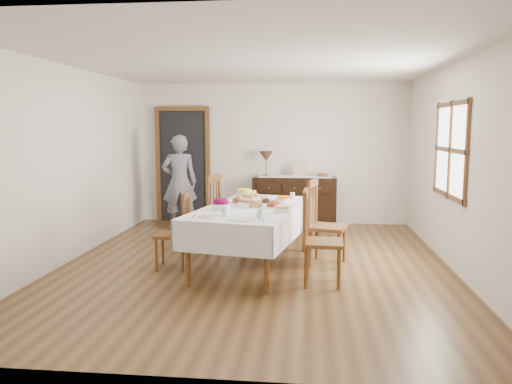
# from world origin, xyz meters

# --- Properties ---
(ground) EXTENTS (6.00, 6.00, 0.00)m
(ground) POSITION_xyz_m (0.00, 0.00, 0.00)
(ground) COLOR brown
(room_shell) EXTENTS (5.02, 6.02, 2.65)m
(room_shell) POSITION_xyz_m (-0.15, 0.42, 1.64)
(room_shell) COLOR silver
(room_shell) RESTS_ON ground
(dining_table) EXTENTS (1.58, 2.47, 0.79)m
(dining_table) POSITION_xyz_m (-0.02, -0.10, 0.69)
(dining_table) COLOR white
(dining_table) RESTS_ON ground
(chair_left_near) EXTENTS (0.43, 0.43, 0.98)m
(chair_left_near) POSITION_xyz_m (-0.98, -0.27, 0.49)
(chair_left_near) COLOR brown
(chair_left_near) RESTS_ON ground
(chair_left_far) EXTENTS (0.56, 0.56, 1.12)m
(chair_left_far) POSITION_xyz_m (-0.79, 0.57, 0.57)
(chair_left_far) COLOR brown
(chair_left_far) RESTS_ON ground
(chair_right_near) EXTENTS (0.48, 0.48, 1.09)m
(chair_right_near) POSITION_xyz_m (0.80, -0.72, 0.55)
(chair_right_near) COLOR brown
(chair_right_near) RESTS_ON ground
(chair_right_far) EXTENTS (0.56, 0.56, 1.11)m
(chair_right_far) POSITION_xyz_m (0.88, 0.15, 0.56)
(chair_right_far) COLOR brown
(chair_right_far) RESTS_ON ground
(sideboard) EXTENTS (1.50, 0.54, 0.90)m
(sideboard) POSITION_xyz_m (0.43, 2.72, 0.45)
(sideboard) COLOR black
(sideboard) RESTS_ON ground
(person) EXTENTS (0.62, 0.48, 1.77)m
(person) POSITION_xyz_m (-1.57, 2.18, 0.89)
(person) COLOR slate
(person) RESTS_ON ground
(bread_basket) EXTENTS (0.30, 0.30, 0.17)m
(bread_basket) POSITION_xyz_m (-0.06, -0.07, 0.86)
(bread_basket) COLOR olive
(bread_basket) RESTS_ON dining_table
(egg_basket) EXTENTS (0.23, 0.23, 0.10)m
(egg_basket) POSITION_xyz_m (0.05, 0.30, 0.82)
(egg_basket) COLOR black
(egg_basket) RESTS_ON dining_table
(ham_platter_a) EXTENTS (0.29, 0.29, 0.11)m
(ham_platter_a) POSITION_xyz_m (-0.23, 0.15, 0.82)
(ham_platter_a) COLOR white
(ham_platter_a) RESTS_ON dining_table
(ham_platter_b) EXTENTS (0.33, 0.33, 0.11)m
(ham_platter_b) POSITION_xyz_m (0.25, -0.13, 0.81)
(ham_platter_b) COLOR white
(ham_platter_b) RESTS_ON dining_table
(beet_bowl) EXTENTS (0.23, 0.23, 0.15)m
(beet_bowl) POSITION_xyz_m (-0.38, -0.36, 0.85)
(beet_bowl) COLOR white
(beet_bowl) RESTS_ON dining_table
(carrot_bowl) EXTENTS (0.22, 0.22, 0.08)m
(carrot_bowl) POSITION_xyz_m (0.35, 0.32, 0.82)
(carrot_bowl) COLOR white
(carrot_bowl) RESTS_ON dining_table
(pineapple_bowl) EXTENTS (0.23, 0.23, 0.14)m
(pineapple_bowl) POSITION_xyz_m (-0.22, 0.63, 0.85)
(pineapple_bowl) COLOR #CCBE86
(pineapple_bowl) RESTS_ON dining_table
(casserole_dish) EXTENTS (0.23, 0.23, 0.08)m
(casserole_dish) POSITION_xyz_m (0.38, -0.47, 0.82)
(casserole_dish) COLOR white
(casserole_dish) RESTS_ON dining_table
(butter_dish) EXTENTS (0.15, 0.12, 0.07)m
(butter_dish) POSITION_xyz_m (-0.13, -0.22, 0.82)
(butter_dish) COLOR white
(butter_dish) RESTS_ON dining_table
(setting_left) EXTENTS (0.44, 0.31, 0.10)m
(setting_left) POSITION_xyz_m (-0.38, -0.82, 0.81)
(setting_left) COLOR white
(setting_left) RESTS_ON dining_table
(setting_right) EXTENTS (0.44, 0.31, 0.10)m
(setting_right) POSITION_xyz_m (0.04, -0.97, 0.81)
(setting_right) COLOR white
(setting_right) RESTS_ON dining_table
(glass_far_a) EXTENTS (0.07, 0.07, 0.11)m
(glass_far_a) POSITION_xyz_m (-0.10, 0.72, 0.84)
(glass_far_a) COLOR silver
(glass_far_a) RESTS_ON dining_table
(glass_far_b) EXTENTS (0.07, 0.07, 0.10)m
(glass_far_b) POSITION_xyz_m (0.46, 0.59, 0.84)
(glass_far_b) COLOR silver
(glass_far_b) RESTS_ON dining_table
(runner) EXTENTS (1.30, 0.35, 0.01)m
(runner) POSITION_xyz_m (0.44, 2.69, 0.90)
(runner) COLOR white
(runner) RESTS_ON sideboard
(table_lamp) EXTENTS (0.26, 0.26, 0.46)m
(table_lamp) POSITION_xyz_m (-0.09, 2.71, 1.26)
(table_lamp) COLOR brown
(table_lamp) RESTS_ON sideboard
(picture_frame) EXTENTS (0.22, 0.08, 0.28)m
(picture_frame) POSITION_xyz_m (0.50, 2.70, 1.04)
(picture_frame) COLOR tan
(picture_frame) RESTS_ON sideboard
(deco_bowl) EXTENTS (0.20, 0.20, 0.06)m
(deco_bowl) POSITION_xyz_m (0.93, 2.73, 0.93)
(deco_bowl) COLOR brown
(deco_bowl) RESTS_ON sideboard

